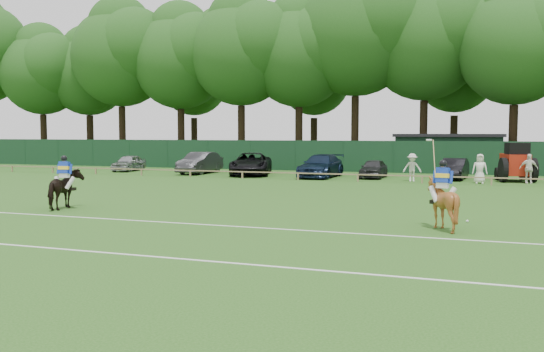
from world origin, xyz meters
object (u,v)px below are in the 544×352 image
at_px(horse_dark, 65,189).
at_px(utility_shed, 449,153).
at_px(hatch_grey, 374,169).
at_px(suv_black, 251,164).
at_px(tractor, 516,163).
at_px(sedan_grey, 200,163).
at_px(sedan_navy, 321,166).
at_px(spectator_mid, 529,169).
at_px(spectator_right, 480,169).
at_px(polo_ball, 467,221).
at_px(horse_chestnut, 442,203).
at_px(estate_black, 454,169).
at_px(spectator_left, 412,167).
at_px(sedan_silver, 129,163).

height_order(horse_dark, utility_shed, utility_shed).
bearing_deg(hatch_grey, suv_black, -177.87).
bearing_deg(suv_black, tractor, -14.99).
distance_m(sedan_grey, sedan_navy, 9.76).
bearing_deg(spectator_mid, spectator_right, -166.43).
bearing_deg(polo_ball, suv_black, 129.82).
height_order(spectator_mid, polo_ball, spectator_mid).
height_order(horse_chestnut, sedan_navy, horse_chestnut).
relative_size(horse_chestnut, polo_ball, 18.77).
relative_size(sedan_grey, spectator_right, 2.73).
xyz_separation_m(sedan_navy, tractor, (12.65, 0.62, 0.38)).
relative_size(estate_black, tractor, 1.30).
height_order(polo_ball, tractor, tractor).
xyz_separation_m(sedan_grey, spectator_left, (16.15, -1.98, 0.07)).
xyz_separation_m(sedan_silver, suv_black, (11.13, -0.89, 0.15)).
bearing_deg(sedan_grey, horse_chestnut, -47.94).
bearing_deg(sedan_grey, tractor, -0.58).
xyz_separation_m(sedan_grey, hatch_grey, (13.35, -0.07, -0.17)).
height_order(utility_shed, tractor, utility_shed).
relative_size(horse_chestnut, hatch_grey, 0.44).
bearing_deg(spectator_left, hatch_grey, 134.50).
relative_size(polo_ball, utility_shed, 0.01).
relative_size(sedan_silver, tractor, 1.20).
relative_size(horse_dark, suv_black, 0.32).
bearing_deg(spectator_mid, utility_shed, 111.55).
height_order(horse_dark, spectator_mid, spectator_mid).
height_order(estate_black, spectator_left, spectator_left).
bearing_deg(tractor, estate_black, 159.09).
bearing_deg(suv_black, spectator_mid, -18.74).
distance_m(spectator_right, utility_shed, 11.15).
height_order(estate_black, spectator_right, spectator_right).
bearing_deg(sedan_navy, horse_dark, -103.19).
height_order(horse_chestnut, suv_black, horse_chestnut).
height_order(suv_black, estate_black, suv_black).
height_order(sedan_navy, spectator_mid, spectator_mid).
distance_m(horse_chestnut, utility_shed, 29.32).
bearing_deg(hatch_grey, polo_ball, -70.06).
height_order(spectator_left, tractor, tractor).
xyz_separation_m(sedan_navy, hatch_grey, (3.61, 0.52, -0.14)).
relative_size(suv_black, spectator_mid, 3.23).
bearing_deg(horse_chestnut, estate_black, -77.48).
bearing_deg(suv_black, horse_chestnut, -70.05).
height_order(horse_dark, suv_black, suv_black).
xyz_separation_m(sedan_silver, tractor, (29.18, -0.61, 0.51)).
height_order(horse_dark, sedan_silver, horse_dark).
distance_m(sedan_navy, spectator_mid, 13.34).
distance_m(sedan_grey, spectator_left, 16.27).
distance_m(horse_dark, utility_shed, 32.29).
height_order(horse_chestnut, spectator_right, spectator_right).
bearing_deg(sedan_silver, estate_black, -6.91).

